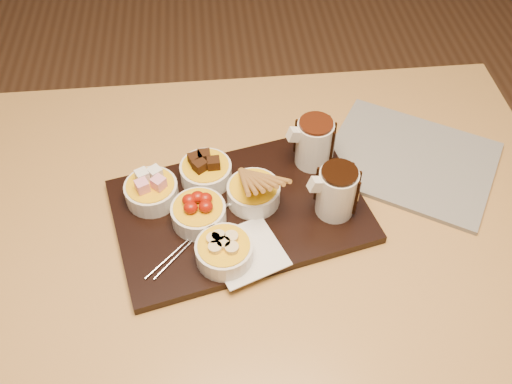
{
  "coord_description": "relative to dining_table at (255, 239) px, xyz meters",
  "views": [
    {
      "loc": [
        -0.07,
        -0.69,
        1.59
      ],
      "look_at": [
        0.0,
        -0.01,
        0.81
      ],
      "focal_mm": 40.0,
      "sensor_mm": 36.0,
      "label": 1
    }
  ],
  "objects": [
    {
      "name": "pitcher_dark_chocolate",
      "position": [
        0.15,
        -0.03,
        0.17
      ],
      "size": [
        0.09,
        0.09,
        0.1
      ],
      "primitive_type": "cylinder",
      "rotation": [
        0.0,
        0.0,
        0.23
      ],
      "color": "silver",
      "rests_on": "serving_board"
    },
    {
      "name": "bowl_biscotti",
      "position": [
        -0.0,
        0.01,
        0.14
      ],
      "size": [
        0.1,
        0.1,
        0.04
      ],
      "primitive_type": "cylinder",
      "color": "silver",
      "rests_on": "serving_board"
    },
    {
      "name": "bowl_cake",
      "position": [
        -0.09,
        0.07,
        0.14
      ],
      "size": [
        0.1,
        0.1,
        0.04
      ],
      "primitive_type": "cylinder",
      "color": "silver",
      "rests_on": "serving_board"
    },
    {
      "name": "newspaper",
      "position": [
        0.33,
        0.09,
        0.1
      ],
      "size": [
        0.41,
        0.39,
        0.01
      ],
      "primitive_type": "cube",
      "rotation": [
        0.0,
        0.0,
        -0.56
      ],
      "color": "beige",
      "rests_on": "dining_table"
    },
    {
      "name": "bowl_strawberries",
      "position": [
        -0.11,
        -0.03,
        0.14
      ],
      "size": [
        0.1,
        0.1,
        0.04
      ],
      "primitive_type": "cylinder",
      "color": "silver",
      "rests_on": "serving_board"
    },
    {
      "name": "napkin",
      "position": [
        -0.03,
        -0.11,
        0.12
      ],
      "size": [
        0.16,
        0.16,
        0.0
      ],
      "primitive_type": "cube",
      "rotation": [
        0.0,
        0.0,
        0.37
      ],
      "color": "white",
      "rests_on": "serving_board"
    },
    {
      "name": "dining_table",
      "position": [
        0.0,
        0.0,
        0.0
      ],
      "size": [
        1.2,
        0.8,
        0.75
      ],
      "color": "#B98944",
      "rests_on": "ground"
    },
    {
      "name": "pitcher_milk_chocolate",
      "position": [
        0.13,
        0.1,
        0.17
      ],
      "size": [
        0.09,
        0.09,
        0.1
      ],
      "primitive_type": "cylinder",
      "rotation": [
        0.0,
        0.0,
        0.23
      ],
      "color": "silver",
      "rests_on": "serving_board"
    },
    {
      "name": "ground",
      "position": [
        0.0,
        0.0,
        -0.65
      ],
      "size": [
        5.0,
        5.0,
        0.0
      ],
      "primitive_type": "plane",
      "color": "brown",
      "rests_on": "ground"
    },
    {
      "name": "serving_board",
      "position": [
        -0.03,
        -0.01,
        0.11
      ],
      "size": [
        0.52,
        0.4,
        0.02
      ],
      "primitive_type": "cube",
      "rotation": [
        0.0,
        0.0,
        0.23
      ],
      "color": "black",
      "rests_on": "dining_table"
    },
    {
      "name": "bowl_bananas",
      "position": [
        -0.06,
        -0.12,
        0.14
      ],
      "size": [
        0.1,
        0.1,
        0.04
      ],
      "primitive_type": "cylinder",
      "color": "silver",
      "rests_on": "serving_board"
    },
    {
      "name": "bowl_marshmallows",
      "position": [
        -0.19,
        0.03,
        0.14
      ],
      "size": [
        0.1,
        0.1,
        0.04
      ],
      "primitive_type": "cylinder",
      "color": "silver",
      "rests_on": "serving_board"
    },
    {
      "name": "fondue_skewers",
      "position": [
        -0.11,
        -0.06,
        0.12
      ],
      "size": [
        0.21,
        0.2,
        0.01
      ],
      "primitive_type": null,
      "rotation": [
        0.0,
        0.0,
        -0.78
      ],
      "color": "silver",
      "rests_on": "serving_board"
    }
  ]
}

